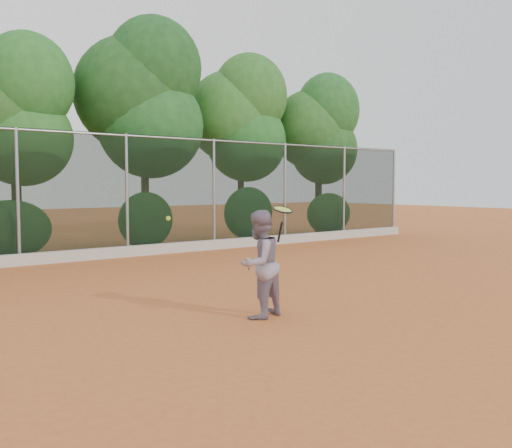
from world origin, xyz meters
TOP-DOWN VIEW (x-y plane):
  - ground at (0.00, 0.00)m, footprint 80.00×80.00m
  - concrete_curb at (0.00, 6.82)m, footprint 24.00×0.20m
  - tennis_player at (-1.76, -1.32)m, footprint 0.95×0.82m
  - chainlink_fence at (-0.00, 7.00)m, footprint 24.09×0.09m
  - foliage_backdrop at (-0.55, 8.98)m, footprint 23.70×3.63m
  - tennis_racket at (-1.46, -1.52)m, footprint 0.34×0.33m
  - tennis_ball_in_flight at (-3.14, -0.97)m, footprint 0.07×0.07m

SIDE VIEW (x-z plane):
  - ground at x=0.00m, z-range 0.00..0.00m
  - concrete_curb at x=0.00m, z-range 0.00..0.30m
  - tennis_player at x=-1.76m, z-range 0.00..1.67m
  - tennis_ball_in_flight at x=-3.14m, z-range 1.54..1.61m
  - tennis_racket at x=-1.46m, z-range 1.35..1.92m
  - chainlink_fence at x=0.00m, z-range 0.11..3.61m
  - foliage_backdrop at x=-0.55m, z-range 0.63..8.18m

